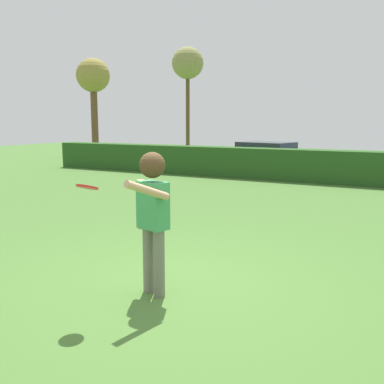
{
  "coord_description": "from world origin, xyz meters",
  "views": [
    {
      "loc": [
        2.83,
        -4.67,
        2.14
      ],
      "look_at": [
        -0.05,
        0.67,
        1.15
      ],
      "focal_mm": 40.8,
      "sensor_mm": 36.0,
      "label": 1
    }
  ],
  "objects_px": {
    "person": "(152,207)",
    "oak_tree": "(93,79)",
    "frisbee": "(87,187)",
    "parked_car_blue": "(266,155)",
    "willow_tree": "(188,65)"
  },
  "relations": [
    {
      "from": "oak_tree",
      "to": "parked_car_blue",
      "type": "bearing_deg",
      "value": -9.38
    },
    {
      "from": "frisbee",
      "to": "oak_tree",
      "type": "height_order",
      "value": "oak_tree"
    },
    {
      "from": "person",
      "to": "willow_tree",
      "type": "relative_size",
      "value": 0.26
    },
    {
      "from": "frisbee",
      "to": "oak_tree",
      "type": "distance_m",
      "value": 21.73
    },
    {
      "from": "frisbee",
      "to": "willow_tree",
      "type": "xyz_separation_m",
      "value": [
        -10.55,
        21.36,
        4.22
      ]
    },
    {
      "from": "person",
      "to": "parked_car_blue",
      "type": "xyz_separation_m",
      "value": [
        -3.26,
        13.77,
        -0.43
      ]
    },
    {
      "from": "person",
      "to": "frisbee",
      "type": "bearing_deg",
      "value": -115.74
    },
    {
      "from": "parked_car_blue",
      "to": "willow_tree",
      "type": "distance_m",
      "value": 11.41
    },
    {
      "from": "parked_car_blue",
      "to": "willow_tree",
      "type": "relative_size",
      "value": 0.66
    },
    {
      "from": "parked_car_blue",
      "to": "person",
      "type": "bearing_deg",
      "value": -76.7
    },
    {
      "from": "oak_tree",
      "to": "person",
      "type": "bearing_deg",
      "value": -47.42
    },
    {
      "from": "willow_tree",
      "to": "frisbee",
      "type": "bearing_deg",
      "value": -63.72
    },
    {
      "from": "oak_tree",
      "to": "frisbee",
      "type": "bearing_deg",
      "value": -49.45
    },
    {
      "from": "person",
      "to": "oak_tree",
      "type": "relative_size",
      "value": 0.31
    },
    {
      "from": "parked_car_blue",
      "to": "willow_tree",
      "type": "xyz_separation_m",
      "value": [
        -7.65,
        6.85,
        4.96
      ]
    }
  ]
}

